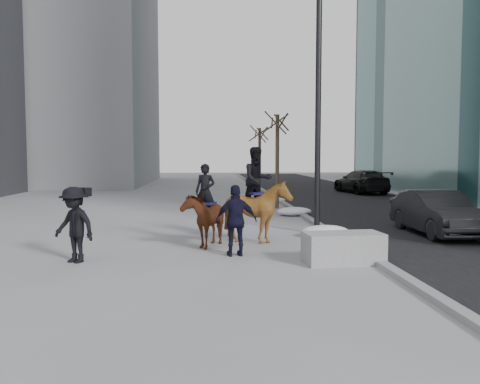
{
  "coord_description": "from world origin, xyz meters",
  "views": [
    {
      "loc": [
        -0.89,
        -12.25,
        2.48
      ],
      "look_at": [
        0.0,
        1.2,
        1.5
      ],
      "focal_mm": 38.0,
      "sensor_mm": 36.0,
      "label": 1
    }
  ],
  "objects": [
    {
      "name": "feeder",
      "position": [
        -0.17,
        0.09,
        0.88
      ],
      "size": [
        1.07,
        0.9,
        1.75
      ],
      "color": "black",
      "rests_on": "ground"
    },
    {
      "name": "tree_far",
      "position": [
        2.4,
        19.02,
        2.3
      ],
      "size": [
        1.2,
        1.2,
        4.6
      ],
      "primitive_type": null,
      "color": "#3C2B24",
      "rests_on": "ground"
    },
    {
      "name": "mounted_left",
      "position": [
        -0.93,
        1.57,
        0.84
      ],
      "size": [
        1.35,
        1.91,
        2.25
      ],
      "color": "#4A1F0E",
      "rests_on": "ground"
    },
    {
      "name": "car_far",
      "position": [
        9.2,
        20.2,
        0.75
      ],
      "size": [
        2.77,
        5.42,
        1.51
      ],
      "primitive_type": "imported",
      "rotation": [
        0.0,
        0.0,
        3.27
      ],
      "color": "black",
      "rests_on": "ground"
    },
    {
      "name": "road",
      "position": [
        7.0,
        10.0,
        0.01
      ],
      "size": [
        8.0,
        90.0,
        0.01
      ],
      "primitive_type": "cube",
      "color": "black",
      "rests_on": "ground"
    },
    {
      "name": "curb",
      "position": [
        3.0,
        10.0,
        0.06
      ],
      "size": [
        0.25,
        90.0,
        0.12
      ],
      "primitive_type": "cube",
      "color": "gray",
      "rests_on": "ground"
    },
    {
      "name": "lamppost",
      "position": [
        2.6,
        3.74,
        4.99
      ],
      "size": [
        0.25,
        2.48,
        9.09
      ],
      "color": "black",
      "rests_on": "ground"
    },
    {
      "name": "snow_piles",
      "position": [
        2.7,
        7.01,
        0.17
      ],
      "size": [
        1.42,
        12.0,
        0.36
      ],
      "color": "white",
      "rests_on": "ground"
    },
    {
      "name": "tree_near",
      "position": [
        2.4,
        11.19,
        2.42
      ],
      "size": [
        1.2,
        1.2,
        4.84
      ],
      "primitive_type": null,
      "color": "#3C2D23",
      "rests_on": "ground"
    },
    {
      "name": "camera_crew",
      "position": [
        -3.94,
        -0.42,
        0.89
      ],
      "size": [
        1.31,
        1.16,
        1.75
      ],
      "color": "black",
      "rests_on": "ground"
    },
    {
      "name": "ground",
      "position": [
        0.0,
        0.0,
        0.0
      ],
      "size": [
        120.0,
        120.0,
        0.0
      ],
      "primitive_type": "plane",
      "color": "gray",
      "rests_on": "ground"
    },
    {
      "name": "planter",
      "position": [
        2.23,
        -0.92,
        0.35
      ],
      "size": [
        1.84,
        1.03,
        0.71
      ],
      "primitive_type": "cube",
      "rotation": [
        0.0,
        0.0,
        0.09
      ],
      "color": "#9A9A9D",
      "rests_on": "ground"
    },
    {
      "name": "car_near",
      "position": [
        6.26,
        3.01,
        0.69
      ],
      "size": [
        1.46,
        4.19,
        1.38
      ],
      "primitive_type": "imported",
      "rotation": [
        0.0,
        0.0,
        0.0
      ],
      "color": "black",
      "rests_on": "ground"
    },
    {
      "name": "mounted_right",
      "position": [
        0.55,
        1.95,
        1.09
      ],
      "size": [
        1.91,
        2.01,
        2.71
      ],
      "color": "#512E10",
      "rests_on": "ground"
    }
  ]
}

